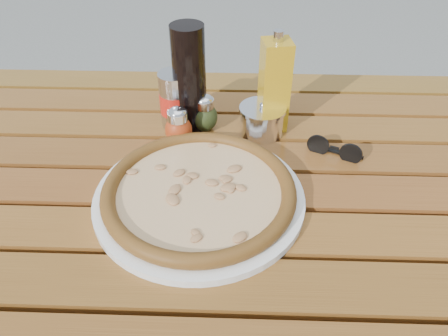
{
  "coord_description": "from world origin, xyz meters",
  "views": [
    {
      "loc": [
        0.02,
        -0.58,
        1.27
      ],
      "look_at": [
        0.0,
        0.02,
        0.78
      ],
      "focal_mm": 35.0,
      "sensor_mm": 36.0,
      "label": 1
    }
  ],
  "objects_px": {
    "dark_bottle": "(189,79)",
    "sunglasses": "(334,150)",
    "oregano_shaker": "(205,114)",
    "soda_can": "(176,100)",
    "plate": "(199,198)",
    "pepper_shaker": "(178,127)",
    "table": "(224,218)",
    "pizza": "(199,191)",
    "parmesan_tin": "(262,120)",
    "olive_oil_cruet": "(274,86)"
  },
  "relations": [
    {
      "from": "pizza",
      "to": "dark_bottle",
      "type": "distance_m",
      "value": 0.25
    },
    {
      "from": "pizza",
      "to": "soda_can",
      "type": "xyz_separation_m",
      "value": [
        -0.07,
        0.24,
        0.04
      ]
    },
    {
      "from": "pepper_shaker",
      "to": "soda_can",
      "type": "height_order",
      "value": "soda_can"
    },
    {
      "from": "soda_can",
      "to": "olive_oil_cruet",
      "type": "distance_m",
      "value": 0.2
    },
    {
      "from": "sunglasses",
      "to": "dark_bottle",
      "type": "bearing_deg",
      "value": -174.28
    },
    {
      "from": "oregano_shaker",
      "to": "dark_bottle",
      "type": "relative_size",
      "value": 0.37
    },
    {
      "from": "oregano_shaker",
      "to": "plate",
      "type": "bearing_deg",
      "value": -88.57
    },
    {
      "from": "pizza",
      "to": "oregano_shaker",
      "type": "bearing_deg",
      "value": 91.43
    },
    {
      "from": "dark_bottle",
      "to": "parmesan_tin",
      "type": "bearing_deg",
      "value": -6.87
    },
    {
      "from": "table",
      "to": "sunglasses",
      "type": "distance_m",
      "value": 0.25
    },
    {
      "from": "pepper_shaker",
      "to": "dark_bottle",
      "type": "relative_size",
      "value": 0.37
    },
    {
      "from": "plate",
      "to": "pizza",
      "type": "distance_m",
      "value": 0.02
    },
    {
      "from": "parmesan_tin",
      "to": "sunglasses",
      "type": "height_order",
      "value": "parmesan_tin"
    },
    {
      "from": "plate",
      "to": "table",
      "type": "bearing_deg",
      "value": 39.81
    },
    {
      "from": "table",
      "to": "pizza",
      "type": "xyz_separation_m",
      "value": [
        -0.04,
        -0.03,
        0.1
      ]
    },
    {
      "from": "sunglasses",
      "to": "soda_can",
      "type": "bearing_deg",
      "value": -173.31
    },
    {
      "from": "table",
      "to": "parmesan_tin",
      "type": "xyz_separation_m",
      "value": [
        0.07,
        0.18,
        0.11
      ]
    },
    {
      "from": "plate",
      "to": "parmesan_tin",
      "type": "distance_m",
      "value": 0.24
    },
    {
      "from": "pepper_shaker",
      "to": "parmesan_tin",
      "type": "height_order",
      "value": "pepper_shaker"
    },
    {
      "from": "table",
      "to": "plate",
      "type": "xyz_separation_m",
      "value": [
        -0.04,
        -0.03,
        0.08
      ]
    },
    {
      "from": "dark_bottle",
      "to": "sunglasses",
      "type": "height_order",
      "value": "dark_bottle"
    },
    {
      "from": "table",
      "to": "dark_bottle",
      "type": "distance_m",
      "value": 0.28
    },
    {
      "from": "table",
      "to": "pizza",
      "type": "relative_size",
      "value": 3.11
    },
    {
      "from": "table",
      "to": "parmesan_tin",
      "type": "bearing_deg",
      "value": 68.04
    },
    {
      "from": "table",
      "to": "parmesan_tin",
      "type": "relative_size",
      "value": 12.72
    },
    {
      "from": "plate",
      "to": "oregano_shaker",
      "type": "bearing_deg",
      "value": 91.43
    },
    {
      "from": "table",
      "to": "oregano_shaker",
      "type": "height_order",
      "value": "oregano_shaker"
    },
    {
      "from": "pepper_shaker",
      "to": "oregano_shaker",
      "type": "bearing_deg",
      "value": 45.92
    },
    {
      "from": "pizza",
      "to": "pepper_shaker",
      "type": "relative_size",
      "value": 5.49
    },
    {
      "from": "table",
      "to": "oregano_shaker",
      "type": "xyz_separation_m",
      "value": [
        -0.05,
        0.19,
        0.11
      ]
    },
    {
      "from": "oregano_shaker",
      "to": "sunglasses",
      "type": "bearing_deg",
      "value": -18.48
    },
    {
      "from": "oregano_shaker",
      "to": "parmesan_tin",
      "type": "xyz_separation_m",
      "value": [
        0.12,
        -0.01,
        -0.01
      ]
    },
    {
      "from": "plate",
      "to": "pepper_shaker",
      "type": "relative_size",
      "value": 4.39
    },
    {
      "from": "plate",
      "to": "pepper_shaker",
      "type": "distance_m",
      "value": 0.18
    },
    {
      "from": "table",
      "to": "olive_oil_cruet",
      "type": "bearing_deg",
      "value": 65.1
    },
    {
      "from": "table",
      "to": "soda_can",
      "type": "height_order",
      "value": "soda_can"
    },
    {
      "from": "plate",
      "to": "dark_bottle",
      "type": "relative_size",
      "value": 1.64
    },
    {
      "from": "pepper_shaker",
      "to": "table",
      "type": "bearing_deg",
      "value": -55.46
    },
    {
      "from": "plate",
      "to": "parmesan_tin",
      "type": "height_order",
      "value": "parmesan_tin"
    },
    {
      "from": "pepper_shaker",
      "to": "oregano_shaker",
      "type": "distance_m",
      "value": 0.07
    },
    {
      "from": "soda_can",
      "to": "parmesan_tin",
      "type": "distance_m",
      "value": 0.18
    },
    {
      "from": "pepper_shaker",
      "to": "dark_bottle",
      "type": "bearing_deg",
      "value": 72.19
    },
    {
      "from": "soda_can",
      "to": "sunglasses",
      "type": "bearing_deg",
      "value": -17.83
    },
    {
      "from": "oregano_shaker",
      "to": "soda_can",
      "type": "relative_size",
      "value": 0.68
    },
    {
      "from": "plate",
      "to": "parmesan_tin",
      "type": "xyz_separation_m",
      "value": [
        0.11,
        0.22,
        0.02
      ]
    },
    {
      "from": "table",
      "to": "pizza",
      "type": "bearing_deg",
      "value": -140.19
    },
    {
      "from": "table",
      "to": "pizza",
      "type": "height_order",
      "value": "pizza"
    },
    {
      "from": "olive_oil_cruet",
      "to": "table",
      "type": "bearing_deg",
      "value": -114.9
    },
    {
      "from": "dark_bottle",
      "to": "sunglasses",
      "type": "bearing_deg",
      "value": -18.81
    },
    {
      "from": "parmesan_tin",
      "to": "pepper_shaker",
      "type": "bearing_deg",
      "value": -165.37
    }
  ]
}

